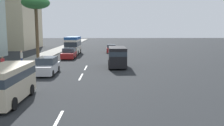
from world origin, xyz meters
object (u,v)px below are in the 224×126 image
Objects in this scene: minibus_lead at (73,45)px; car_sixth at (111,49)px; pedestrian_near_lamp at (22,57)px; van_fourth at (6,81)px; car_fifth at (69,54)px; palm_tree at (36,4)px; pedestrian_mid_block at (3,64)px; car_third at (47,66)px; van_second at (117,56)px.

minibus_lead reaches higher than car_sixth.
minibus_lead reaches higher than pedestrian_near_lamp.
minibus_lead reaches higher than van_fourth.
car_sixth is (9.38, -6.69, -0.01)m from car_fifth.
pedestrian_mid_block is at bearing -179.23° from palm_tree.
pedestrian_near_lamp is (14.29, 4.11, -0.12)m from van_fourth.
car_fifth is 2.91× the size of pedestrian_mid_block.
car_fifth is 8.92m from palm_tree.
pedestrian_mid_block is 14.81m from palm_tree.
car_third is 0.47× the size of palm_tree.
van_second is at bearing -179.12° from car_sixth.
car_sixth is 16.44m from palm_tree.
car_sixth is 24.71m from pedestrian_mid_block.
car_third is at bearing -0.72° from car_fifth.
minibus_lead reaches higher than van_second.
car_fifth is (22.24, -0.33, -0.50)m from van_fourth.
pedestrian_near_lamp is 10.95m from palm_tree.
minibus_lead is at bearing -177.66° from car_fifth.
pedestrian_near_lamp is at bearing -176.93° from palm_tree.
minibus_lead reaches higher than car_fifth.
pedestrian_mid_block is at bearing -96.79° from car_third.
van_second reaches higher than car_third.
car_sixth is at bearing -52.19° from palm_tree.
van_fourth reaches higher than pedestrian_near_lamp.
pedestrian_near_lamp is (-14.77, 4.16, -0.59)m from minibus_lead.
van_second reaches higher than van_fourth.
van_fourth is 2.86× the size of pedestrian_near_lamp.
pedestrian_mid_block is (-21.92, 11.40, 0.24)m from car_sixth.
car_fifth is (13.08, -0.17, -0.02)m from car_third.
minibus_lead is 1.41× the size of van_second.
van_second is 2.71× the size of pedestrian_near_lamp.
van_second is 11.29m from car_fifth.
pedestrian_mid_block is (-3.69, 11.68, -0.35)m from van_second.
car_third is 23.48m from car_sixth.
car_sixth is 20.60m from pedestrian_near_lamp.
car_sixth is at bearing 167.48° from van_fourth.
pedestrian_mid_block is at bearing 107.51° from van_second.
minibus_lead is at bearing 125.08° from pedestrian_near_lamp.
minibus_lead reaches higher than pedestrian_mid_block.
van_second is 0.52× the size of palm_tree.
van_fourth is 10.65m from pedestrian_mid_block.
palm_tree reaches higher than minibus_lead.
van_second is at bearing -127.96° from palm_tree.
car_third is 13.08m from car_fifth.
minibus_lead is 1.57× the size of car_third.
car_sixth is (18.23, 0.28, -0.60)m from van_second.
car_fifth is (-6.81, -0.28, -0.96)m from minibus_lead.
palm_tree reaches higher than car_fifth.
pedestrian_mid_block is (0.54, 4.55, 0.21)m from car_third.
van_second is 11.45m from pedestrian_near_lamp.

